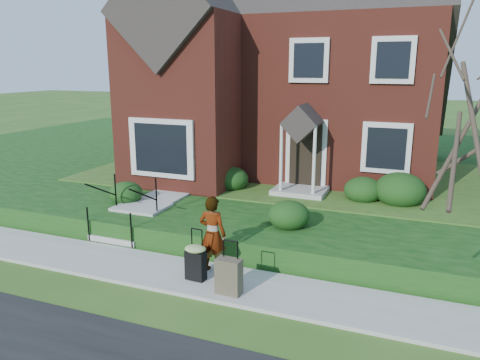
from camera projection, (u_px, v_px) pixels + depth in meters
The scene contains 10 objects.
ground at pixel (182, 277), 10.12m from camera, with size 120.00×120.00×0.00m, color #2D5119.
sidewalk at pixel (182, 275), 10.12m from camera, with size 60.00×1.60×0.08m, color #9E9B93.
terrace at pixel (404, 174), 18.44m from camera, with size 44.00×20.00×0.60m, color #10390F.
walkway at pixel (188, 185), 15.38m from camera, with size 1.20×6.00×0.06m, color #9E9B93.
main_house at pixel (296, 43), 17.61m from camera, with size 10.40×10.20×9.40m.
front_steps at pixel (132, 218), 12.58m from camera, with size 1.40×2.02×1.50m.
foundation_shrubs at pixel (279, 184), 13.92m from camera, with size 9.61×4.30×1.00m.
woman at pixel (213, 234), 10.04m from camera, with size 0.62×0.41×1.70m, color #999999.
suitcase_black at pixel (196, 260), 9.74m from camera, with size 0.49×0.41×1.11m.
suitcase_olive at pixel (229, 276), 9.15m from camera, with size 0.51×0.30×1.08m.
Camera 1 is at (4.63, -8.19, 4.46)m, focal length 35.00 mm.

